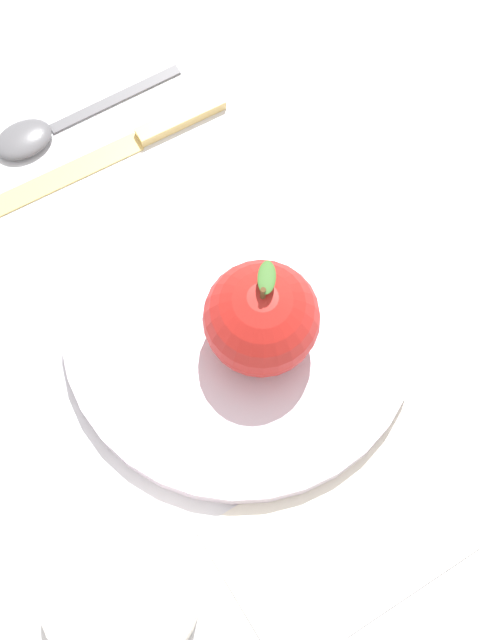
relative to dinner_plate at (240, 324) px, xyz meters
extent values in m
plane|color=silver|center=(0.01, 0.03, -0.01)|extent=(2.40, 2.40, 0.00)
cylinder|color=silver|center=(0.00, 0.00, 0.00)|extent=(0.26, 0.26, 0.02)
torus|color=silver|center=(0.00, 0.00, 0.00)|extent=(0.26, 0.26, 0.01)
sphere|color=#B21E19|center=(-0.01, -0.02, 0.05)|extent=(0.08, 0.08, 0.08)
cylinder|color=#4C3319|center=(-0.01, -0.02, 0.09)|extent=(0.00, 0.00, 0.01)
ellipsoid|color=#386628|center=(0.00, -0.02, 0.10)|extent=(0.03, 0.02, 0.00)
cylinder|color=silver|center=(-0.21, 0.03, 0.01)|extent=(0.10, 0.10, 0.03)
torus|color=silver|center=(-0.21, 0.03, 0.02)|extent=(0.10, 0.10, 0.01)
cylinder|color=#B7AF9F|center=(-0.21, 0.03, 0.02)|extent=(0.08, 0.08, 0.01)
cube|color=#D8B766|center=(0.09, 0.17, -0.01)|extent=(0.10, 0.11, 0.00)
cube|color=#D8B766|center=(0.16, 0.09, -0.01)|extent=(0.06, 0.07, 0.01)
ellipsoid|color=#59595E|center=(0.11, 0.21, 0.00)|extent=(0.06, 0.06, 0.01)
cube|color=#59595E|center=(0.17, 0.15, -0.01)|extent=(0.09, 0.09, 0.01)
cube|color=silver|center=(-0.12, -0.11, -0.01)|extent=(0.22, 0.21, 0.00)
camera|label=1|loc=(-0.23, -0.06, 0.65)|focal=52.59mm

